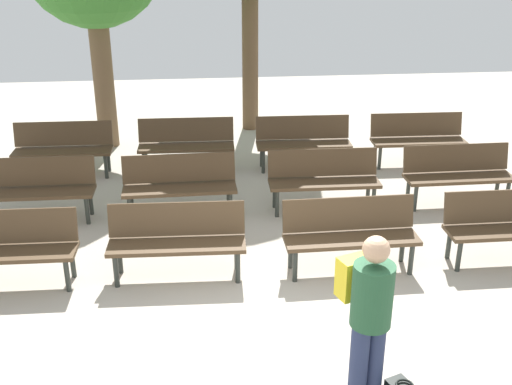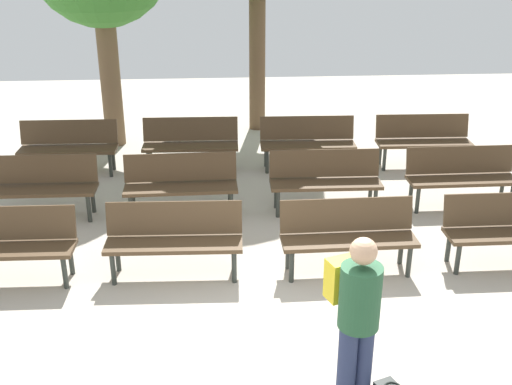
{
  "view_description": "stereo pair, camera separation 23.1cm",
  "coord_description": "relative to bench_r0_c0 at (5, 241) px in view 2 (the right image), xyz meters",
  "views": [
    {
      "loc": [
        -0.75,
        -4.98,
        3.87
      ],
      "look_at": [
        0.0,
        2.73,
        0.55
      ],
      "focal_mm": 44.01,
      "sensor_mm": 36.0,
      "label": 1
    },
    {
      "loc": [
        -0.52,
        -5.0,
        3.87
      ],
      "look_at": [
        0.0,
        2.73,
        0.55
      ],
      "focal_mm": 44.01,
      "sensor_mm": 36.0,
      "label": 2
    }
  ],
  "objects": [
    {
      "name": "ground_plane",
      "position": [
        2.98,
        -1.61,
        -0.5
      ],
      "size": [
        24.0,
        24.0,
        0.0
      ],
      "primitive_type": "plane",
      "color": "#B2A899"
    },
    {
      "name": "bench_r0_c0",
      "position": [
        0.0,
        0.0,
        0.0
      ],
      "size": [
        1.61,
        0.51,
        0.87
      ],
      "rotation": [
        0.0,
        0.0,
        -0.02
      ],
      "color": "#4C3823",
      "rests_on": "ground_plane"
    },
    {
      "name": "bench_r0_c1",
      "position": [
        1.94,
        0.01,
        0.0
      ],
      "size": [
        1.61,
        0.53,
        0.87
      ],
      "rotation": [
        0.0,
        0.0,
        -0.03
      ],
      "color": "#4C3823",
      "rests_on": "ground_plane"
    },
    {
      "name": "bench_r0_c2",
      "position": [
        4.0,
        -0.04,
        0.0
      ],
      "size": [
        1.61,
        0.51,
        0.87
      ],
      "rotation": [
        0.0,
        0.0,
        0.02
      ],
      "color": "#4C3823",
      "rests_on": "ground_plane"
    },
    {
      "name": "bench_r0_c3",
      "position": [
        6.0,
        -0.01,
        0.0
      ],
      "size": [
        1.6,
        0.48,
        0.87
      ],
      "rotation": [
        0.0,
        0.0,
        -0.0
      ],
      "color": "#4C3823",
      "rests_on": "ground_plane"
    },
    {
      "name": "bench_r1_c0",
      "position": [
        -0.04,
        1.76,
        0.0
      ],
      "size": [
        1.61,
        0.5,
        0.87
      ],
      "rotation": [
        0.0,
        0.0,
        -0.01
      ],
      "color": "#4C3823",
      "rests_on": "ground_plane"
    },
    {
      "name": "bench_r1_c1",
      "position": [
        1.95,
        1.7,
        0.0
      ],
      "size": [
        1.61,
        0.51,
        0.87
      ],
      "rotation": [
        0.0,
        0.0,
        0.02
      ],
      "color": "#4C3823",
      "rests_on": "ground_plane"
    },
    {
      "name": "bench_r1_c2",
      "position": [
        4.03,
        1.72,
        0.0
      ],
      "size": [
        1.61,
        0.51,
        0.87
      ],
      "rotation": [
        0.0,
        0.0,
        -0.02
      ],
      "color": "#4C3823",
      "rests_on": "ground_plane"
    },
    {
      "name": "bench_r1_c3",
      "position": [
        6.05,
        1.73,
        0.0
      ],
      "size": [
        1.6,
        0.5,
        0.87
      ],
      "rotation": [
        0.0,
        0.0,
        0.01
      ],
      "color": "#4C3823",
      "rests_on": "ground_plane"
    },
    {
      "name": "bench_r2_c0",
      "position": [
        0.02,
        3.48,
        0.0
      ],
      "size": [
        1.61,
        0.51,
        0.87
      ],
      "rotation": [
        0.0,
        0.0,
        -0.02
      ],
      "color": "#4C3823",
      "rests_on": "ground_plane"
    },
    {
      "name": "bench_r2_c1",
      "position": [
        2.04,
        3.5,
        0.0
      ],
      "size": [
        1.61,
        0.52,
        0.87
      ],
      "rotation": [
        0.0,
        0.0,
        -0.02
      ],
      "color": "#4C3823",
      "rests_on": "ground_plane"
    },
    {
      "name": "bench_r2_c2",
      "position": [
        4.02,
        3.44,
        0.0
      ],
      "size": [
        1.61,
        0.51,
        0.87
      ],
      "rotation": [
        0.0,
        0.0,
        -0.02
      ],
      "color": "#4C3823",
      "rests_on": "ground_plane"
    },
    {
      "name": "bench_r2_c3",
      "position": [
        6.01,
        3.42,
        0.0
      ],
      "size": [
        1.61,
        0.52,
        0.87
      ],
      "rotation": [
        0.0,
        0.0,
        -0.02
      ],
      "color": "#4C3823",
      "rests_on": "ground_plane"
    },
    {
      "name": "visitor_with_backpack",
      "position": [
        3.57,
        -2.36,
        0.43
      ],
      "size": [
        0.47,
        0.59,
        1.65
      ],
      "rotation": [
        0.0,
        0.0,
        3.49
      ],
      "color": "navy",
      "rests_on": "ground_plane"
    }
  ]
}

